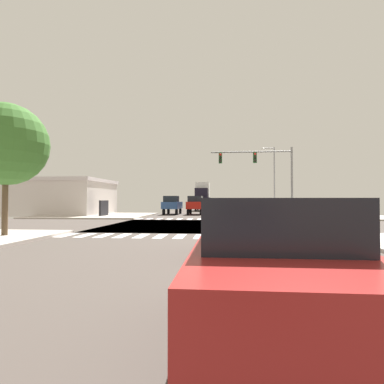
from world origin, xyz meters
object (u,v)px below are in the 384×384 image
(street_lamp, at_px, (273,174))
(sedan_crossing_2, at_px, (240,222))
(sidewalk_tree, at_px, (6,144))
(suv_farside_1, at_px, (195,203))
(bank_building, at_px, (61,197))
(traffic_signal_mast, at_px, (260,166))
(sedan_queued_3, at_px, (270,260))
(pickup_inner_1, at_px, (172,204))
(box_truck_outer_1, at_px, (202,196))

(street_lamp, distance_m, sedan_crossing_2, 32.96)
(sidewalk_tree, relative_size, sedan_crossing_2, 1.54)
(suv_farside_1, bearing_deg, sedan_crossing_2, 97.72)
(bank_building, bearing_deg, sedan_crossing_2, -52.74)
(traffic_signal_mast, relative_size, sedan_queued_3, 1.79)
(bank_building, xyz_separation_m, suv_farside_1, (16.52, 2.52, -0.80))
(traffic_signal_mast, relative_size, pickup_inner_1, 1.51)
(box_truck_outer_1, distance_m, pickup_inner_1, 14.42)
(traffic_signal_mast, bearing_deg, bank_building, 163.23)
(traffic_signal_mast, relative_size, suv_farside_1, 1.67)
(sedan_queued_3, height_order, pickup_inner_1, pickup_inner_1)
(bank_building, xyz_separation_m, sedan_queued_3, (20.52, -33.62, -1.08))
(traffic_signal_mast, bearing_deg, box_truck_outer_1, 106.39)
(suv_farside_1, distance_m, box_truck_outer_1, 14.16)
(box_truck_outer_1, bearing_deg, pickup_inner_1, 77.95)
(pickup_inner_1, bearing_deg, sidewalk_tree, 80.76)
(street_lamp, height_order, sedan_queued_3, street_lamp)
(traffic_signal_mast, height_order, suv_farside_1, traffic_signal_mast)
(street_lamp, xyz_separation_m, sedan_crossing_2, (-6.02, -32.14, -4.10))
(bank_building, height_order, sedan_crossing_2, bank_building)
(sedan_crossing_2, distance_m, box_truck_outer_1, 43.81)
(sedan_crossing_2, distance_m, sedan_queued_3, 6.64)
(sedan_queued_3, bearing_deg, suv_farside_1, 96.32)
(bank_building, bearing_deg, box_truck_outer_1, 45.18)
(traffic_signal_mast, distance_m, sidewalk_tree, 21.33)
(sedan_crossing_2, relative_size, box_truck_outer_1, 0.60)
(street_lamp, bearing_deg, box_truck_outer_1, 131.16)
(sidewalk_tree, relative_size, suv_farside_1, 1.44)
(bank_building, distance_m, box_truck_outer_1, 23.44)
(traffic_signal_mast, height_order, box_truck_outer_1, traffic_signal_mast)
(sedan_crossing_2, distance_m, pickup_inner_1, 30.37)
(traffic_signal_mast, xyz_separation_m, pickup_inner_1, (-9.97, 9.66, -3.79))
(street_lamp, distance_m, sedan_queued_3, 39.46)
(sidewalk_tree, xyz_separation_m, pickup_inner_1, (4.17, 25.62, -3.29))
(traffic_signal_mast, bearing_deg, pickup_inner_1, 135.92)
(street_lamp, distance_m, pickup_inner_1, 13.84)
(bank_building, xyz_separation_m, sidewalk_tree, (9.36, -23.04, 2.38))
(traffic_signal_mast, xyz_separation_m, sidewalk_tree, (-14.14, -15.96, -0.50))
(sidewalk_tree, height_order, suv_farside_1, sidewalk_tree)
(sedan_queued_3, xyz_separation_m, pickup_inner_1, (-7.00, 36.20, 0.17))
(box_truck_outer_1, relative_size, pickup_inner_1, 1.41)
(traffic_signal_mast, relative_size, sidewalk_tree, 1.17)
(suv_farside_1, xyz_separation_m, sedan_crossing_2, (4.00, -29.50, -0.28))
(bank_building, distance_m, sedan_queued_3, 39.40)
(sedan_queued_3, distance_m, box_truck_outer_1, 50.43)
(bank_building, distance_m, sedan_crossing_2, 33.92)
(sidewalk_tree, distance_m, pickup_inner_1, 26.16)
(pickup_inner_1, bearing_deg, box_truck_outer_1, -102.05)
(suv_farside_1, bearing_deg, pickup_inner_1, -1.13)
(box_truck_outer_1, bearing_deg, street_lamp, 131.16)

